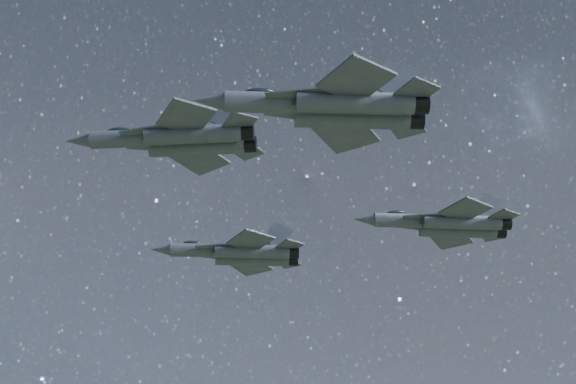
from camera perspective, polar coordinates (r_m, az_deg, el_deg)
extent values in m
cylinder|color=#373C45|center=(79.26, -10.03, 3.42)|extent=(7.61, 3.58, 1.57)
cone|color=#373C45|center=(80.55, -13.38, 3.24)|extent=(2.72, 2.03, 1.41)
ellipsoid|color=black|center=(79.96, -10.83, 3.84)|extent=(2.60, 1.68, 0.78)
cube|color=#373C45|center=(78.15, -6.29, 3.59)|extent=(8.37, 3.74, 1.31)
cylinder|color=#373C45|center=(77.00, -6.15, 3.72)|extent=(8.58, 3.86, 1.57)
cylinder|color=#373C45|center=(78.67, -5.90, 2.93)|extent=(8.58, 3.86, 1.57)
cylinder|color=black|center=(76.34, -2.71, 3.89)|extent=(1.66, 1.76, 1.45)
cylinder|color=black|center=(78.03, -2.53, 3.08)|extent=(1.66, 1.76, 1.45)
cube|color=#373C45|center=(77.67, -8.97, 3.96)|extent=(5.18, 3.37, 0.12)
cube|color=#373C45|center=(79.90, -8.55, 2.90)|extent=(5.32, 1.57, 0.12)
cube|color=#373C45|center=(75.17, -6.61, 4.84)|extent=(4.88, 5.22, 0.20)
cube|color=#373C45|center=(80.84, -5.74, 2.14)|extent=(5.79, 5.75, 0.20)
cube|color=#373C45|center=(75.41, -3.13, 4.54)|extent=(2.86, 3.01, 0.15)
cube|color=#373C45|center=(79.28, -2.71, 2.69)|extent=(3.43, 3.42, 0.15)
cube|color=#373C45|center=(77.40, -3.97, 5.12)|extent=(3.33, 1.39, 3.59)
cube|color=#373C45|center=(79.48, -3.71, 4.10)|extent=(3.48, 0.85, 3.59)
cylinder|color=#373C45|center=(96.57, -5.52, -3.77)|extent=(7.24, 2.61, 1.49)
cone|color=#373C45|center=(96.95, -8.24, -3.71)|extent=(2.48, 1.69, 1.34)
ellipsoid|color=black|center=(96.95, -6.18, -3.37)|extent=(2.41, 1.36, 0.74)
cube|color=#373C45|center=(96.38, -2.55, -3.87)|extent=(7.99, 2.68, 1.25)
cylinder|color=#373C45|center=(95.33, -2.33, -3.86)|extent=(8.19, 2.76, 1.49)
cylinder|color=#373C45|center=(97.07, -2.33, -4.34)|extent=(8.19, 2.76, 1.49)
cylinder|color=black|center=(95.42, 0.33, -3.91)|extent=(1.45, 1.56, 1.38)
cylinder|color=black|center=(97.15, 0.27, -4.39)|extent=(1.45, 1.56, 1.38)
cube|color=#373C45|center=(95.26, -4.52, -3.53)|extent=(5.04, 2.71, 0.11)
cube|color=#373C45|center=(97.60, -4.47, -4.18)|extent=(5.01, 1.21, 0.11)
cube|color=#373C45|center=(93.34, -2.44, -3.15)|extent=(4.95, 5.21, 0.19)
cube|color=#373C45|center=(99.24, -2.45, -4.80)|extent=(5.45, 5.50, 0.19)
cube|color=#373C45|center=(94.36, 0.13, -3.48)|extent=(2.91, 3.02, 0.14)
cube|color=#373C45|center=(98.35, 0.02, -4.59)|extent=(3.22, 3.25, 0.14)
cube|color=#373C45|center=(95.94, -0.64, -2.85)|extent=(3.27, 0.95, 3.41)
cube|color=#373C45|center=(98.09, -0.69, -3.47)|extent=(3.34, 0.56, 3.41)
cylinder|color=#373C45|center=(64.29, -0.77, 5.79)|extent=(7.60, 2.73, 1.57)
cone|color=#373C45|center=(64.37, -5.09, 5.88)|extent=(2.61, 1.77, 1.41)
ellipsoid|color=black|center=(64.71, -1.84, 6.36)|extent=(2.53, 1.42, 0.78)
cube|color=#373C45|center=(64.59, 3.90, 5.63)|extent=(8.39, 2.79, 1.31)
cylinder|color=#373C45|center=(63.56, 4.37, 5.80)|extent=(8.60, 2.89, 1.57)
cylinder|color=#373C45|center=(65.21, 4.18, 4.78)|extent=(8.60, 2.89, 1.57)
cylinder|color=black|center=(64.24, 8.50, 5.65)|extent=(1.52, 1.64, 1.45)
cylinder|color=black|center=(65.87, 8.19, 4.65)|extent=(1.52, 1.64, 1.45)
cube|color=#373C45|center=(63.18, 0.92, 6.36)|extent=(5.30, 2.84, 0.12)
cube|color=#373C45|center=(65.41, 0.79, 4.98)|extent=(5.27, 1.28, 0.12)
cube|color=#373C45|center=(61.71, 4.42, 7.24)|extent=(5.21, 5.48, 0.20)
cube|color=#373C45|center=(67.30, 3.78, 3.79)|extent=(5.73, 5.78, 0.20)
cube|color=#373C45|center=(63.23, 8.33, 6.48)|extent=(3.06, 3.18, 0.15)
cube|color=#373C45|center=(66.98, 7.66, 4.19)|extent=(3.38, 3.41, 0.15)
cube|color=#373C45|center=(64.85, 6.91, 7.22)|extent=(3.44, 0.99, 3.58)
cube|color=#373C45|center=(66.87, 6.59, 5.95)|extent=(3.51, 0.59, 3.58)
cylinder|color=#373C45|center=(85.37, 7.79, -1.85)|extent=(6.71, 2.29, 1.39)
cone|color=#373C45|center=(84.67, 4.95, -1.78)|extent=(2.29, 1.53, 1.24)
ellipsoid|color=black|center=(85.48, 7.06, -1.44)|extent=(2.23, 1.22, 0.68)
cube|color=#373C45|center=(86.35, 10.80, -1.95)|extent=(7.41, 2.34, 1.16)
cylinder|color=#373C45|center=(85.49, 11.19, -1.92)|extent=(7.59, 2.41, 1.39)
cylinder|color=#373C45|center=(87.03, 10.92, -2.46)|extent=(7.59, 2.41, 1.39)
cylinder|color=black|center=(86.60, 13.82, -1.98)|extent=(1.32, 1.43, 1.28)
cylinder|color=black|center=(88.11, 13.51, -2.51)|extent=(1.32, 1.43, 1.28)
cube|color=#373C45|center=(84.60, 9.00, -1.57)|extent=(4.69, 2.43, 0.11)
cube|color=#373C45|center=(86.69, 8.69, -2.30)|extent=(4.67, 1.22, 0.11)
cube|color=#373C45|center=(83.70, 11.40, -1.14)|extent=(4.64, 4.87, 0.18)
cube|color=#373C45|center=(88.91, 10.49, -2.97)|extent=(5.05, 5.10, 0.18)
cube|color=#373C45|center=(85.60, 13.78, -1.52)|extent=(2.73, 2.83, 0.13)
cube|color=#373C45|center=(89.08, 13.08, -2.73)|extent=(2.98, 3.01, 0.13)
cube|color=#373C45|center=(86.74, 12.77, -0.90)|extent=(3.04, 0.82, 3.16)
cube|color=#373C45|center=(88.63, 12.41, -1.58)|extent=(3.10, 0.51, 3.16)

